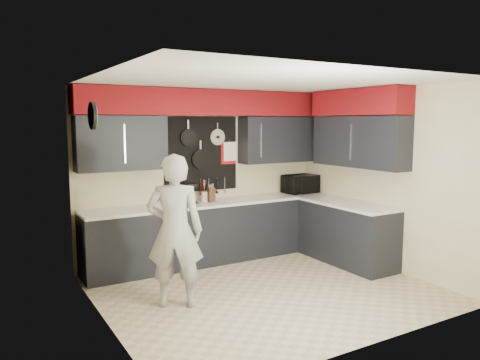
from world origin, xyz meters
TOP-DOWN VIEW (x-y plane):
  - ground at (0.00, 0.00)m, footprint 4.00×4.00m
  - back_wall_assembly at (0.01, 1.60)m, footprint 4.00×0.36m
  - right_wall_assembly at (1.85, 0.26)m, footprint 0.36×3.50m
  - left_wall_assembly at (-1.99, 0.02)m, footprint 0.05×3.50m
  - base_cabinets at (0.49, 1.13)m, footprint 3.95×2.20m
  - microwave at (1.67, 1.46)m, footprint 0.57×0.40m
  - knife_block at (-0.04, 1.42)m, footprint 0.11×0.11m
  - utensil_crock at (-0.10, 1.52)m, footprint 0.12×0.12m
  - coffee_maker at (-0.35, 1.51)m, footprint 0.17×0.20m
  - person at (-1.18, 0.10)m, footprint 0.77×0.68m

SIDE VIEW (x-z plane):
  - ground at x=0.00m, z-range 0.00..0.00m
  - base_cabinets at x=0.49m, z-range 0.00..0.92m
  - person at x=-1.18m, z-range 0.00..1.76m
  - utensil_crock at x=-0.10m, z-range 0.92..1.07m
  - knife_block at x=-0.04m, z-range 0.92..1.14m
  - coffee_maker at x=-0.35m, z-range 0.93..1.22m
  - microwave at x=1.67m, z-range 0.92..1.23m
  - left_wall_assembly at x=-1.99m, z-range 0.03..2.63m
  - right_wall_assembly at x=1.85m, z-range 0.64..3.24m
  - back_wall_assembly at x=0.01m, z-range 0.71..3.31m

